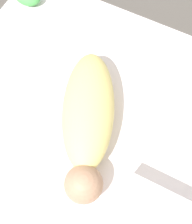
{
  "coord_description": "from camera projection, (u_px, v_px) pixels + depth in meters",
  "views": [
    {
      "loc": [
        -0.19,
        0.43,
        1.23
      ],
      "look_at": [
        0.03,
        0.01,
        0.18
      ],
      "focal_mm": 50.0,
      "sensor_mm": 36.0,
      "label": 1
    }
  ],
  "objects": [
    {
      "name": "bed_mattress",
      "position": [
        103.0,
        124.0,
        1.25
      ],
      "size": [
        1.31,
        1.04,
        0.13
      ],
      "color": "white",
      "rests_on": "ground_plane"
    },
    {
      "name": "swaddled_baby",
      "position": [
        88.0,
        119.0,
        1.12
      ],
      "size": [
        0.37,
        0.57,
        0.14
      ],
      "rotation": [
        0.0,
        0.0,
        1.99
      ],
      "color": "#EFDB7F",
      "rests_on": "bed_mattress"
    },
    {
      "name": "ground_plane",
      "position": [
        103.0,
        130.0,
        1.31
      ],
      "size": [
        12.0,
        12.0,
        0.0
      ],
      "primitive_type": "plane",
      "color": "#514C47"
    }
  ]
}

